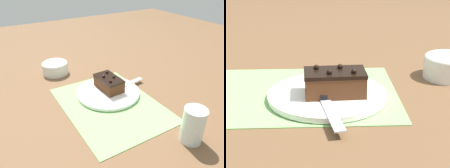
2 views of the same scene
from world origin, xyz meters
The scene contains 7 objects.
ground_plane centered at (0.00, 0.00, 0.00)m, with size 3.00×3.00×0.00m, color brown.
placemat_woven centered at (0.00, 0.00, 0.00)m, with size 0.46×0.34×0.00m, color #7AB266.
cake_plate centered at (-0.07, 0.03, 0.01)m, with size 0.26×0.26×0.01m.
chocolate_cake centered at (-0.09, 0.05, 0.04)m, with size 0.14×0.08×0.06m.
serving_knife centered at (-0.07, 0.09, 0.02)m, with size 0.06×0.20×0.01m.
drinking_glass centered at (0.30, 0.11, 0.06)m, with size 0.07×0.07×0.12m.
small_bowl centered at (-0.38, -0.09, 0.03)m, with size 0.13×0.13×0.06m.
Camera 1 is at (0.61, -0.36, 0.49)m, focal length 35.00 mm.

